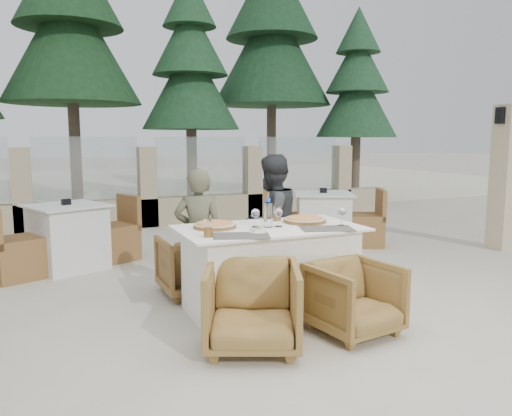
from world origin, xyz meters
name	(u,v)px	position (x,y,z in m)	size (l,w,h in m)	color
ground	(255,311)	(0.00, 0.00, 0.00)	(80.00, 80.00, 0.00)	beige
sand_patch	(96,183)	(0.00, 14.00, 0.01)	(30.00, 16.00, 0.01)	beige
perimeter_wall_far	(147,181)	(0.00, 4.80, 0.80)	(10.00, 0.34, 1.60)	tan
lantern_pillar	(505,178)	(4.20, 1.00, 1.00)	(0.34, 0.34, 2.00)	#CAB48E
pine_mid_left	(71,56)	(-1.00, 7.50, 3.25)	(2.86, 2.86, 6.50)	#1A3F1F
pine_centre	(191,96)	(1.50, 7.20, 2.50)	(2.20, 2.20, 5.00)	#1F4927
pine_mid_right	(272,64)	(3.80, 7.80, 3.40)	(2.99, 2.99, 6.80)	#1A3F22
pine_far_right	(357,109)	(5.50, 6.50, 2.25)	(1.98, 1.98, 4.50)	#20492A
dining_table	(269,269)	(0.12, -0.04, 0.39)	(1.60, 0.90, 0.77)	white
placemat_near_left	(241,236)	(-0.26, -0.32, 0.77)	(0.45, 0.30, 0.00)	#59544C
placemat_near_right	(327,228)	(0.54, -0.31, 0.77)	(0.45, 0.30, 0.00)	#58544B
pizza_left	(215,225)	(-0.34, 0.10, 0.79)	(0.37, 0.37, 0.05)	#D6571D
pizza_right	(305,220)	(0.52, 0.05, 0.80)	(0.39, 0.39, 0.05)	#D85B1D
water_bottle	(268,213)	(0.10, -0.04, 0.90)	(0.07, 0.07, 0.26)	#C2E4FF
wine_glass_centre	(255,217)	(0.00, 0.00, 0.86)	(0.08, 0.08, 0.18)	silver
wine_glass_near	(278,216)	(0.20, -0.06, 0.86)	(0.08, 0.08, 0.18)	white
wine_glass_corner	(342,216)	(0.74, -0.23, 0.86)	(0.08, 0.08, 0.18)	silver
beer_glass_left	(208,228)	(-0.51, -0.25, 0.84)	(0.07, 0.07, 0.15)	#C27C1B
beer_glass_right	(277,213)	(0.33, 0.24, 0.84)	(0.07, 0.07, 0.14)	orange
olive_dish	(258,230)	(-0.08, -0.23, 0.79)	(0.11, 0.11, 0.04)	white
armchair_far_left	(193,265)	(-0.36, 0.75, 0.29)	(0.63, 0.65, 0.59)	olive
armchair_far_right	(272,254)	(0.52, 0.76, 0.32)	(0.68, 0.70, 0.64)	brown
armchair_near_left	(252,307)	(-0.33, -0.72, 0.32)	(0.68, 0.70, 0.64)	olive
armchair_near_right	(354,299)	(0.52, -0.77, 0.29)	(0.61, 0.63, 0.57)	olive
diner_left	(199,235)	(-0.35, 0.55, 0.63)	(0.46, 0.30, 1.27)	#575840
diner_right	(271,222)	(0.43, 0.58, 0.69)	(0.67, 0.53, 1.39)	#313336
bg_table_a	(68,237)	(-1.45, 2.25, 0.39)	(1.64, 0.82, 0.77)	silver
bg_table_b	(323,219)	(2.00, 2.19, 0.39)	(1.64, 0.82, 0.77)	silver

